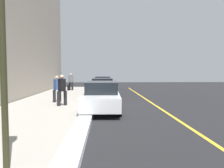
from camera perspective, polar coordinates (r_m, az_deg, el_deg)
The scene contains 12 objects.
ground_plane at distance 11.61m, azimuth -2.69°, elevation -6.64°, with size 56.00×56.00×0.00m, color black.
sidewalk at distance 12.08m, azimuth -18.63°, elevation -6.06°, with size 28.00×4.60×0.15m, color #A39E93.
lane_stripe_centre at distance 12.02m, azimuth 12.85°, elevation -6.35°, with size 28.00×0.14×0.01m, color gold.
snow_bank_curb at distance 6.11m, azimuth -9.92°, elevation -14.93°, with size 7.17×0.56×0.22m, color white.
parked_car_black at distance 22.39m, azimuth -2.57°, elevation 0.18°, with size 4.44×2.01×1.51m.
parked_car_red at distance 16.46m, azimuth -2.64°, elevation -1.00°, with size 4.16×1.99×1.51m.
parked_car_white at distance 10.68m, azimuth -2.87°, elevation -3.41°, with size 4.52×1.98×1.51m.
pedestrian_black_coat at distance 11.61m, azimuth -13.92°, elevation -1.41°, with size 0.55×0.52×1.72m.
pedestrian_blue_coat at distance 13.07m, azimuth -15.22°, elevation -1.11°, with size 0.52×0.48×1.63m.
pedestrian_grey_coat at distance 21.26m, azimuth -11.48°, elevation 0.79°, with size 0.55×0.51×1.73m.
traffic_light_pole at distance 4.44m, azimuth -28.73°, elevation 17.68°, with size 0.35×0.26×4.45m.
rolling_suitcase at distance 20.96m, azimuth -12.13°, elevation -0.99°, with size 0.34×0.22×0.93m.
Camera 1 is at (11.43, 0.09, 2.03)m, focal length 32.48 mm.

